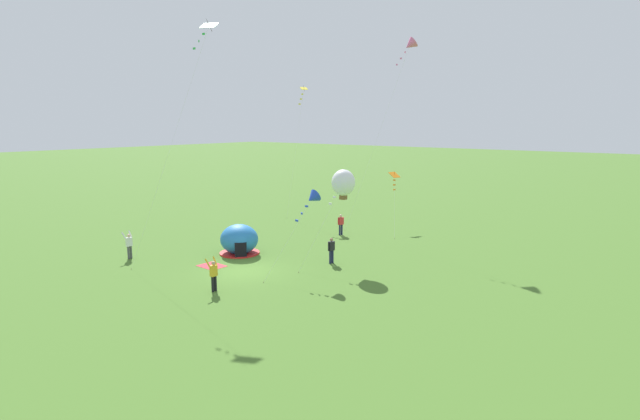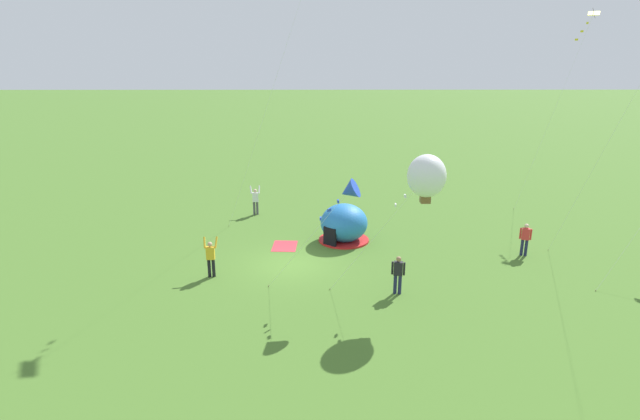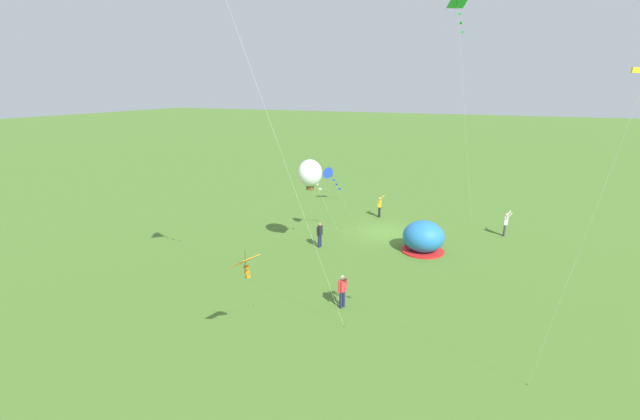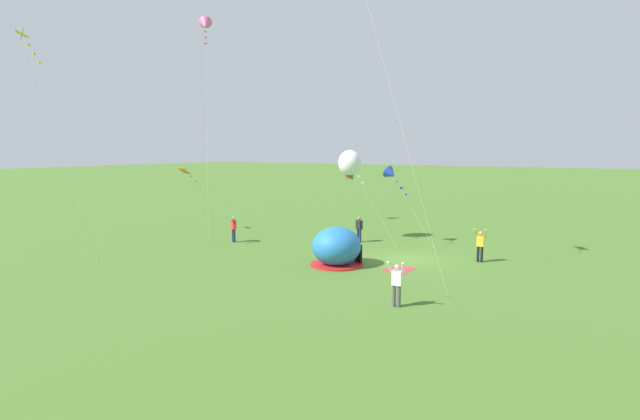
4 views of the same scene
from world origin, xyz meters
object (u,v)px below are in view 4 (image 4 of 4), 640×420
(kite_yellow, at_px, (27,46))
(person_strolling, at_px, (397,282))
(person_with_toddler, at_px, (359,228))
(kite_blue, at_px, (391,174))
(person_center_field, at_px, (234,228))
(person_near_tent, at_px, (480,244))
(kite_orange, at_px, (187,174))
(popup_tent, at_px, (337,247))
(kite_white, at_px, (350,163))
(kite_pink, at_px, (205,25))

(kite_yellow, bearing_deg, person_strolling, -84.32)
(person_with_toddler, height_order, kite_blue, kite_blue)
(person_strolling, bearing_deg, person_center_field, 63.83)
(person_near_tent, relative_size, person_with_toddler, 1.10)
(person_near_tent, distance_m, kite_orange, 21.69)
(person_near_tent, distance_m, person_strolling, 9.78)
(person_with_toddler, distance_m, kite_orange, 13.74)
(popup_tent, relative_size, kite_yellow, 0.22)
(popup_tent, bearing_deg, kite_white, 22.61)
(popup_tent, distance_m, person_with_toddler, 6.90)
(person_center_field, relative_size, kite_orange, 0.34)
(person_with_toddler, distance_m, kite_yellow, 22.15)
(kite_yellow, distance_m, kite_orange, 13.25)
(person_strolling, bearing_deg, person_near_tent, -5.39)
(kite_pink, bearing_deg, kite_blue, -84.72)
(popup_tent, height_order, kite_orange, kite_orange)
(person_center_field, relative_size, kite_white, 0.28)
(person_strolling, xyz_separation_m, kite_pink, (10.37, 19.71, 14.34))
(popup_tent, xyz_separation_m, kite_yellow, (-7.05, 15.59, 10.85))
(popup_tent, distance_m, person_strolling, 7.39)
(kite_white, bearing_deg, kite_pink, 97.37)
(person_strolling, distance_m, kite_yellow, 23.80)
(person_center_field, height_order, kite_white, kite_white)
(kite_pink, bearing_deg, kite_orange, 153.19)
(person_with_toddler, bearing_deg, kite_orange, 101.86)
(kite_orange, bearing_deg, kite_pink, -26.81)
(kite_pink, bearing_deg, person_near_tent, -91.78)
(person_center_field, distance_m, kite_blue, 11.04)
(person_with_toddler, bearing_deg, kite_blue, -86.15)
(person_strolling, height_order, kite_yellow, kite_yellow)
(kite_orange, height_order, kite_blue, kite_blue)
(kite_orange, bearing_deg, kite_blue, -79.27)
(person_near_tent, distance_m, kite_blue, 7.44)
(person_center_field, bearing_deg, kite_blue, -64.40)
(person_near_tent, distance_m, person_with_toddler, 8.58)
(person_strolling, height_order, kite_white, kite_white)
(popup_tent, bearing_deg, kite_blue, -1.83)
(person_near_tent, xyz_separation_m, kite_blue, (1.97, 6.19, 3.62))
(kite_white, xyz_separation_m, kite_blue, (-0.13, -3.09, -0.65))
(popup_tent, xyz_separation_m, person_center_field, (2.26, 9.18, -0.03))
(kite_orange, relative_size, kite_pink, 0.31)
(popup_tent, bearing_deg, person_strolling, -132.04)
(person_center_field, bearing_deg, kite_pink, 57.91)
(popup_tent, xyz_separation_m, kite_blue, (6.76, -0.22, 3.62))
(person_center_field, bearing_deg, kite_white, -53.68)
(person_with_toddler, height_order, kite_white, kite_white)
(kite_yellow, bearing_deg, kite_blue, -48.88)
(person_center_field, height_order, kite_blue, kite_blue)
(person_center_field, xyz_separation_m, kite_white, (4.63, -6.30, 4.31))
(person_strolling, bearing_deg, popup_tent, 47.96)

